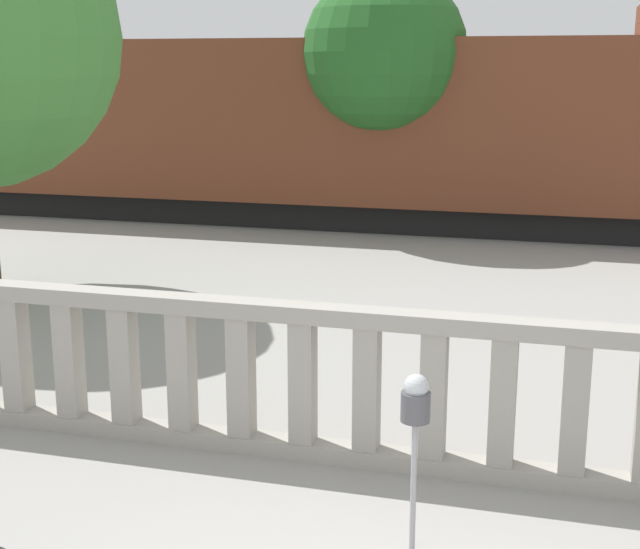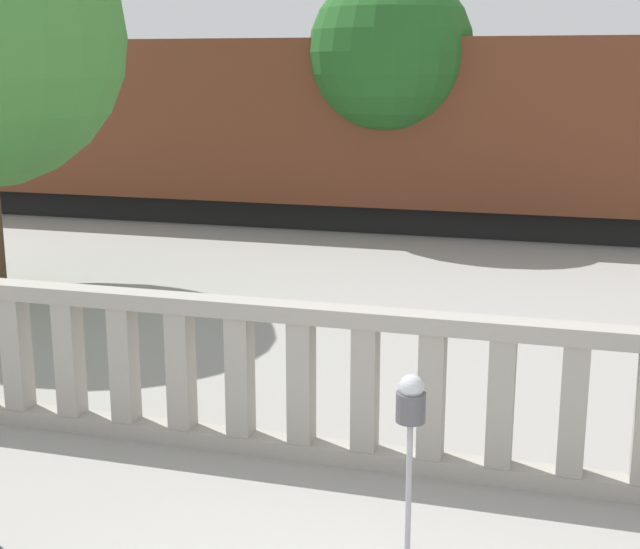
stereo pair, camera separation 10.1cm
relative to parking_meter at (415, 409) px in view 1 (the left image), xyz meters
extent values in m
cube|color=#9E998E|center=(-0.06, 1.27, -0.97)|extent=(14.05, 0.24, 0.14)
cube|color=#9E998E|center=(-0.06, 1.27, 0.22)|extent=(14.05, 0.24, 0.14)
cube|color=#9E998E|center=(-3.87, 1.27, -0.37)|extent=(0.20, 0.20, 1.05)
cube|color=#9E998E|center=(-3.32, 1.27, -0.37)|extent=(0.20, 0.20, 1.05)
cube|color=#9E998E|center=(-2.78, 1.27, -0.37)|extent=(0.20, 0.20, 1.05)
cube|color=#9E998E|center=(-2.23, 1.27, -0.37)|extent=(0.20, 0.20, 1.05)
cube|color=#9E998E|center=(-1.69, 1.27, -0.37)|extent=(0.20, 0.20, 1.05)
cube|color=#9E998E|center=(-1.14, 1.27, -0.37)|extent=(0.20, 0.20, 1.05)
cube|color=#9E998E|center=(-0.60, 1.27, -0.37)|extent=(0.20, 0.20, 1.05)
cube|color=#9E998E|center=(-0.06, 1.27, -0.37)|extent=(0.20, 0.20, 1.05)
cube|color=#9E998E|center=(0.49, 1.27, -0.37)|extent=(0.20, 0.20, 1.05)
cube|color=#9E998E|center=(1.03, 1.27, -0.37)|extent=(0.20, 0.20, 1.05)
cylinder|color=#99999E|center=(0.00, 0.00, -0.56)|extent=(0.04, 0.04, 0.95)
cylinder|color=#4C4C51|center=(0.00, 0.00, 0.02)|extent=(0.20, 0.20, 0.20)
sphere|color=#B2B7BC|center=(0.00, 0.00, 0.16)|extent=(0.17, 0.17, 0.17)
cube|color=black|center=(-4.79, 12.51, -0.76)|extent=(19.03, 2.24, 0.55)
cube|color=brown|center=(-4.79, 12.51, 1.10)|extent=(19.42, 2.80, 3.17)
cube|color=black|center=(2.71, 25.90, -0.76)|extent=(17.82, 2.46, 0.55)
cube|color=brown|center=(2.71, 25.90, 1.07)|extent=(18.18, 3.08, 3.12)
cylinder|color=#4C3823|center=(-2.60, 11.73, 0.10)|extent=(0.31, 0.31, 2.28)
sphere|color=#235B23|center=(-2.60, 11.73, 2.42)|extent=(3.15, 3.15, 3.15)
camera|label=1|loc=(0.85, -5.43, 2.20)|focal=50.00mm
camera|label=2|loc=(0.94, -5.40, 2.20)|focal=50.00mm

